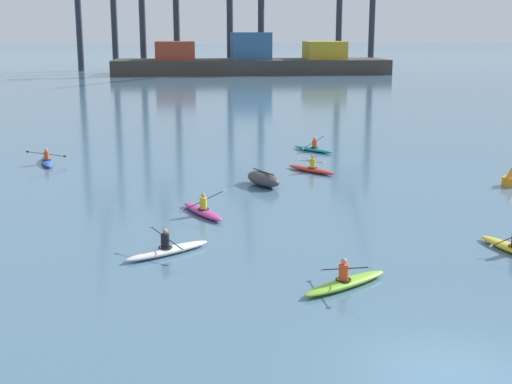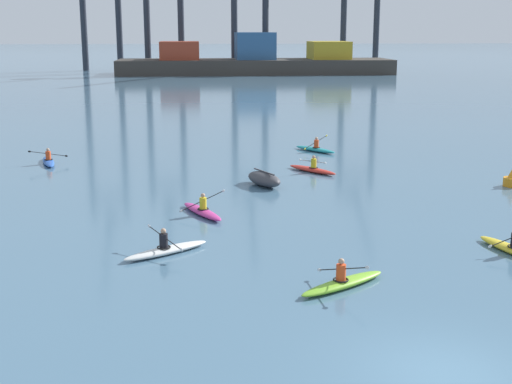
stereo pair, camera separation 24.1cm
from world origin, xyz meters
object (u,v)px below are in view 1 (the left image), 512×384
(container_barge, at_px, (251,61))
(kayak_white, at_px, (168,250))
(capsized_dinghy, at_px, (263,179))
(kayak_blue, at_px, (47,161))
(kayak_lime, at_px, (345,282))
(kayak_magenta, at_px, (203,211))
(kayak_teal, at_px, (313,149))
(channel_buoy, at_px, (511,179))
(kayak_red, at_px, (311,169))

(container_barge, relative_size, kayak_white, 15.57)
(capsized_dinghy, distance_m, kayak_blue, 13.99)
(kayak_lime, distance_m, kayak_white, 6.68)
(capsized_dinghy, height_order, kayak_blue, kayak_blue)
(kayak_white, bearing_deg, kayak_magenta, 75.65)
(container_barge, height_order, kayak_magenta, container_barge)
(container_barge, height_order, kayak_teal, container_barge)
(kayak_magenta, height_order, kayak_teal, kayak_teal)
(kayak_lime, xyz_separation_m, kayak_white, (-5.50, 3.80, 0.00))
(container_barge, bearing_deg, capsized_dinghy, -94.84)
(channel_buoy, height_order, kayak_teal, kayak_teal)
(channel_buoy, relative_size, kayak_blue, 0.29)
(kayak_magenta, bearing_deg, kayak_white, -104.35)
(container_barge, bearing_deg, kayak_magenta, -96.44)
(channel_buoy, xyz_separation_m, kayak_magenta, (-15.68, -4.13, -0.19))
(channel_buoy, relative_size, kayak_magenta, 0.30)
(container_barge, relative_size, kayak_red, 15.95)
(capsized_dinghy, relative_size, kayak_red, 0.92)
(kayak_magenta, relative_size, kayak_teal, 1.08)
(kayak_lime, bearing_deg, kayak_magenta, 114.47)
(channel_buoy, bearing_deg, kayak_red, 154.53)
(kayak_red, bearing_deg, container_barge, 86.91)
(kayak_white, bearing_deg, kayak_teal, 66.57)
(kayak_teal, distance_m, kayak_lime, 24.66)
(capsized_dinghy, height_order, kayak_magenta, kayak_magenta)
(kayak_red, xyz_separation_m, kayak_white, (-7.60, -13.93, 0.00))
(kayak_lime, bearing_deg, kayak_red, 83.24)
(capsized_dinghy, bearing_deg, kayak_lime, -86.32)
(channel_buoy, distance_m, kayak_white, 19.47)
(capsized_dinghy, xyz_separation_m, kayak_magenta, (-3.21, -5.38, -0.18))
(channel_buoy, height_order, kayak_red, channel_buoy)
(capsized_dinghy, distance_m, kayak_white, 11.62)
(kayak_lime, bearing_deg, kayak_blue, 121.04)
(container_barge, bearing_deg, kayak_red, -93.09)
(capsized_dinghy, xyz_separation_m, kayak_white, (-4.57, -10.68, -0.18))
(kayak_magenta, distance_m, kayak_teal, 17.09)
(container_barge, xyz_separation_m, kayak_lime, (-6.93, -107.21, -2.06))
(kayak_lime, bearing_deg, kayak_white, 145.36)
(kayak_white, bearing_deg, kayak_lime, -34.64)
(kayak_teal, relative_size, kayak_white, 0.98)
(kayak_lime, distance_m, kayak_blue, 25.19)
(channel_buoy, height_order, kayak_lime, kayak_lime)
(capsized_dinghy, bearing_deg, kayak_blue, 149.51)
(capsized_dinghy, xyz_separation_m, kayak_blue, (-12.05, 7.10, -0.18))
(kayak_white, bearing_deg, channel_buoy, 28.99)
(kayak_teal, xyz_separation_m, kayak_red, (-1.33, -6.69, -0.00))
(container_barge, xyz_separation_m, kayak_magenta, (-11.07, -98.11, -2.06))
(kayak_white, distance_m, kayak_blue, 19.29)
(kayak_lime, bearing_deg, capsized_dinghy, 93.68)
(kayak_white, bearing_deg, kayak_red, 61.38)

